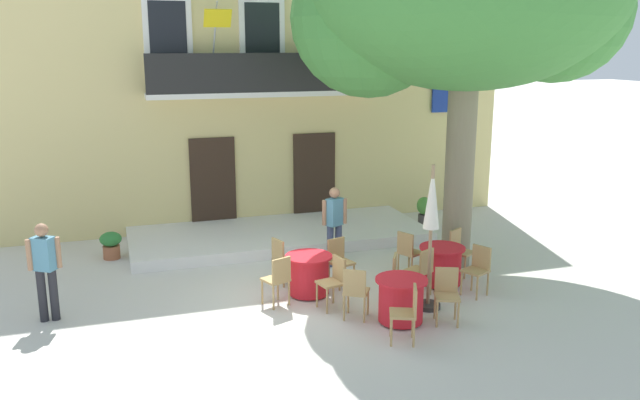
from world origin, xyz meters
name	(u,v)px	position (x,y,z in m)	size (l,w,h in m)	color
ground_plane	(299,298)	(0.00, 0.00, 0.00)	(120.00, 120.00, 0.00)	beige
building_facade	(246,73)	(0.56, 6.99, 3.75)	(13.00, 5.09, 7.50)	#DBC67F
entrance_step_platform	(279,235)	(0.56, 3.61, 0.12)	(6.84, 2.77, 0.25)	silver
plane_tree	(462,0)	(3.55, 0.86, 5.33)	(6.38, 5.60, 7.33)	#7F755B
cafe_table_near_tree	(442,265)	(2.78, -0.19, 0.39)	(0.86, 0.86, 0.76)	red
cafe_chair_near_tree_0	(422,269)	(2.14, -0.60, 0.53)	(0.54, 0.54, 0.91)	tan
cafe_chair_near_tree_1	(478,267)	(3.16, -0.84, 0.53)	(0.53, 0.53, 0.91)	tan
cafe_chair_near_tree_2	(459,249)	(3.40, 0.24, 0.53)	(0.54, 0.54, 0.91)	tan
cafe_chair_near_tree_3	(408,250)	(2.38, 0.45, 0.53)	(0.53, 0.53, 0.91)	tan
cafe_table_middle	(309,274)	(0.21, 0.10, 0.39)	(0.86, 0.86, 0.76)	red
cafe_chair_middle_0	(334,279)	(0.46, -0.62, 0.53)	(0.48, 0.48, 0.91)	tan
cafe_chair_middle_1	(339,259)	(0.91, 0.39, 0.53)	(0.50, 0.50, 0.91)	tan
cafe_chair_middle_2	(283,258)	(-0.10, 0.78, 0.53)	(0.51, 0.51, 0.91)	tan
cafe_chair_middle_3	(278,278)	(-0.46, -0.25, 0.53)	(0.52, 0.52, 0.91)	tan
cafe_table_front	(401,300)	(1.30, -1.54, 0.39)	(0.86, 0.86, 0.76)	red
cafe_chair_front_0	(447,292)	(2.03, -1.75, 0.53)	(0.52, 0.52, 0.91)	tan
cafe_chair_front_1	(400,276)	(1.61, -0.85, 0.53)	(0.54, 0.54, 0.91)	tan
cafe_chair_front_2	(356,290)	(0.63, -1.21, 0.53)	(0.55, 0.55, 0.91)	tan
cafe_chair_front_3	(408,310)	(1.08, -2.26, 0.53)	(0.52, 0.52, 0.91)	tan
cafe_umbrella	(431,216)	(2.01, -1.14, 1.67)	(0.44, 0.44, 2.55)	#997A56
ground_planter_left	(111,244)	(-3.21, 3.41, 0.33)	(0.46, 0.46, 0.59)	#995638
ground_planter_right	(424,210)	(4.33, 3.62, 0.43)	(0.36, 0.36, 0.76)	#47423D
pedestrian_near_entrance	(334,222)	(1.19, 1.47, 0.95)	(0.53, 0.36, 1.67)	#384260
pedestrian_mid_plaza	(45,266)	(-4.24, 0.34, 0.95)	(0.53, 0.37, 1.68)	#232328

